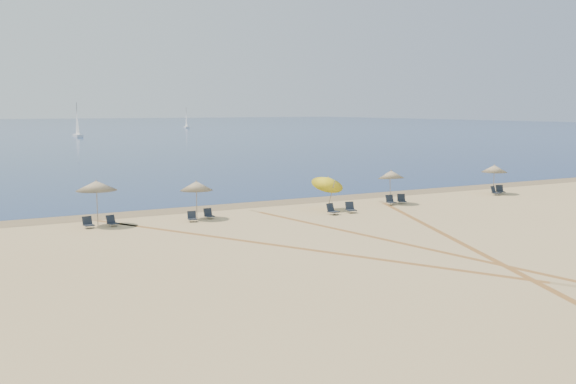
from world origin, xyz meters
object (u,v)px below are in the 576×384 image
Objects in this scene: chair_5 at (209,214)px; chair_7 at (350,208)px; chair_4 at (192,217)px; chair_11 at (500,190)px; umbrella_5 at (494,169)px; chair_8 at (390,200)px; umbrella_4 at (391,175)px; chair_10 at (495,191)px; sailboat_0 at (186,122)px; chair_9 at (402,199)px; chair_6 at (332,210)px; chair_3 at (112,221)px; umbrella_2 at (196,186)px; sailboat_1 at (77,126)px; chair_2 at (88,223)px; umbrella_1 at (96,186)px; umbrella_3 at (328,181)px.

chair_5 is 9.14m from chair_7.
chair_4 is 25.54m from chair_11.
umbrella_5 reaches higher than chair_8.
chair_8 is (-0.30, -0.39, -1.77)m from umbrella_4.
umbrella_5 is 1.84m from chair_10.
sailboat_0 is (48.14, 175.57, 1.85)m from chair_7.
umbrella_5 is 0.33× the size of sailboat_0.
chair_4 is at bearing -155.48° from chair_11.
chair_7 is 0.93× the size of chair_9.
chair_5 is at bearing -156.62° from chair_11.
umbrella_5 is 176.46m from sailboat_0.
chair_5 is 13.21m from chair_8.
chair_6 is 182.50m from sailboat_0.
sailboat_0 is (57.02, 173.38, 1.88)m from chair_5.
umbrella_4 reaches higher than chair_3.
umbrella_2 is at bearing 62.76° from chair_4.
sailboat_1 is at bearing 97.22° from chair_8.
umbrella_4 is at bearing 1.85° from chair_6.
chair_3 is (1.31, -0.06, -0.01)m from chair_2.
chair_3 is 4.60m from chair_4.
umbrella_1 is 3.91× the size of chair_4.
umbrella_4 is at bearing -18.80° from chair_3.
sailboat_0 reaches higher than chair_10.
chair_8 is at bearing -0.74° from umbrella_3.
chair_4 is 0.81× the size of chair_11.
chair_7 is at bearing -157.84° from umbrella_4.
chair_2 is 1.09× the size of chair_5.
chair_6 is (8.12, -2.46, -1.72)m from umbrella_2.
chair_7 is at bearing -139.25° from chair_9.
umbrella_1 reaches higher than umbrella_3.
umbrella_2 is 14.18m from umbrella_4.
chair_3 is at bearing -36.83° from umbrella_1.
chair_10 is at bearing 10.54° from chair_4.
chair_10 is at bearing 15.94° from chair_7.
sailboat_0 reaches higher than chair_6.
chair_5 is 0.09× the size of sailboat_0.
chair_5 is at bearing -179.82° from umbrella_5.
umbrella_5 is 23.86m from chair_5.
umbrella_2 is 119.91m from sailboat_1.
umbrella_2 is at bearing -157.11° from chair_11.
chair_8 is 0.86× the size of chair_10.
chair_2 is 120.68m from sailboat_1.
sailboat_1 is (-45.06, -53.92, 0.29)m from sailboat_0.
sailboat_1 reaches higher than chair_7.
umbrella_5 is 1.77m from chair_11.
sailboat_0 is at bearing 74.30° from umbrella_3.
chair_6 is at bearing -27.84° from chair_3.
chair_2 is 0.09× the size of sailboat_1.
chair_7 is at bearing -148.70° from chair_11.
umbrella_4 is (19.95, -1.07, -0.24)m from umbrella_1.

